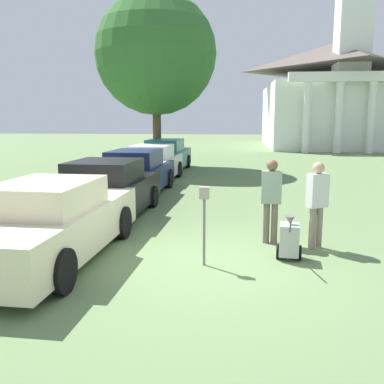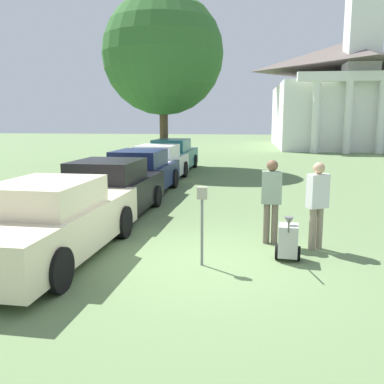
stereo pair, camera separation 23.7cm
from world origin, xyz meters
The scene contains 12 objects.
ground_plane centered at (0.00, 0.00, 0.00)m, with size 120.00×120.00×0.00m, color #607A4C.
parked_car_cream centered at (-2.90, -0.08, 0.72)m, with size 2.12×5.09×1.53m.
parked_car_black centered at (-2.90, 3.44, 0.71)m, with size 2.18×4.74×1.56m.
parked_car_navy centered at (-2.90, 6.92, 0.72)m, with size 2.10×4.99×1.56m.
parked_car_white centered at (-2.90, 9.95, 0.72)m, with size 2.06×4.77×1.55m.
parked_car_teal centered at (-2.90, 13.49, 0.74)m, with size 2.10×5.33×1.60m.
parking_meter centered at (-0.01, -0.13, 1.01)m, with size 0.18×0.09×1.46m.
person_worker centered at (1.31, 1.42, 1.04)m, with size 0.43×0.24×1.81m.
person_supervisor centered at (2.21, 1.12, 1.03)m, with size 0.47×0.39×1.80m.
equipment_cart centered at (1.58, 0.37, 0.39)m, with size 0.50×1.00×1.00m.
church centered at (9.43, 32.93, 5.27)m, with size 11.98×15.38×24.47m.
shade_tree centered at (-3.56, 14.81, 5.87)m, with size 6.20×6.20×8.98m.
Camera 1 is at (0.51, -7.65, 2.69)m, focal length 40.00 mm.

